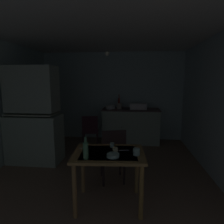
# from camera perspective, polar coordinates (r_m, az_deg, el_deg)

# --- Properties ---
(ground_plane) EXTENTS (5.34, 5.34, 0.00)m
(ground_plane) POSITION_cam_1_polar(r_m,az_deg,el_deg) (3.78, -3.46, -17.26)
(ground_plane) COLOR #856651
(wall_back) EXTENTS (4.06, 0.10, 2.47)m
(wall_back) POSITION_cam_1_polar(r_m,az_deg,el_deg) (5.61, 0.11, 4.65)
(wall_back) COLOR silver
(wall_back) RESTS_ON ground
(wall_right) EXTENTS (0.10, 4.44, 2.47)m
(wall_right) POSITION_cam_1_polar(r_m,az_deg,el_deg) (3.67, 29.35, 1.01)
(wall_right) COLOR silver
(wall_right) RESTS_ON ground
(ceiling_slab) EXTENTS (4.06, 4.44, 0.10)m
(ceiling_slab) POSITION_cam_1_polar(r_m,az_deg,el_deg) (3.49, -3.90, 23.11)
(ceiling_slab) COLOR silver
(hutch_cabinet) EXTENTS (1.06, 0.56, 1.98)m
(hutch_cabinet) POSITION_cam_1_polar(r_m,az_deg,el_deg) (4.26, -22.12, -1.75)
(hutch_cabinet) COLOR #A9B8A4
(hutch_cabinet) RESTS_ON ground
(counter_cabinet) EXTENTS (1.54, 0.64, 0.93)m
(counter_cabinet) POSITION_cam_1_polar(r_m,az_deg,el_deg) (5.33, 5.52, -4.02)
(counter_cabinet) COLOR #A9B8A4
(counter_cabinet) RESTS_ON ground
(sink_basin) EXTENTS (0.44, 0.34, 0.15)m
(sink_basin) POSITION_cam_1_polar(r_m,az_deg,el_deg) (5.24, 7.76, 1.74)
(sink_basin) COLOR silver
(sink_basin) RESTS_ON counter_cabinet
(hand_pump) EXTENTS (0.05, 0.27, 0.39)m
(hand_pump) POSITION_cam_1_polar(r_m,az_deg,el_deg) (5.28, 2.04, 2.87)
(hand_pump) COLOR maroon
(hand_pump) RESTS_ON counter_cabinet
(mixing_bowl_counter) EXTENTS (0.25, 0.25, 0.09)m
(mixing_bowl_counter) POSITION_cam_1_polar(r_m,az_deg,el_deg) (5.22, -0.46, 1.45)
(mixing_bowl_counter) COLOR white
(mixing_bowl_counter) RESTS_ON counter_cabinet
(stoneware_crock) EXTENTS (0.13, 0.13, 0.15)m
(stoneware_crock) POSITION_cam_1_polar(r_m,az_deg,el_deg) (5.24, 2.23, 1.77)
(stoneware_crock) COLOR beige
(stoneware_crock) RESTS_ON counter_cabinet
(dining_table) EXTENTS (0.98, 0.75, 0.75)m
(dining_table) POSITION_cam_1_polar(r_m,az_deg,el_deg) (2.66, -0.96, -14.24)
(dining_table) COLOR #A07540
(dining_table) RESTS_ON ground
(chair_far_side) EXTENTS (0.49, 0.49, 0.93)m
(chair_far_side) POSITION_cam_1_polar(r_m,az_deg,el_deg) (3.24, 0.29, -12.49)
(chair_far_side) COLOR #2F2122
(chair_far_side) RESTS_ON ground
(chair_by_counter) EXTENTS (0.46, 0.46, 0.84)m
(chair_by_counter) POSITION_cam_1_polar(r_m,az_deg,el_deg) (4.88, -6.42, -5.49)
(chair_by_counter) COLOR #361E24
(chair_by_counter) RESTS_ON ground
(serving_bowl_wide) EXTENTS (0.16, 0.16, 0.04)m
(serving_bowl_wide) POSITION_cam_1_polar(r_m,az_deg,el_deg) (2.47, 0.29, -12.70)
(serving_bowl_wide) COLOR #ADD1C1
(serving_bowl_wide) RESTS_ON dining_table
(teacup_cream) EXTENTS (0.09, 0.09, 0.09)m
(teacup_cream) POSITION_cam_1_polar(r_m,az_deg,el_deg) (2.54, 7.23, -11.58)
(teacup_cream) COLOR #ADD1C1
(teacup_cream) RESTS_ON dining_table
(mug_dark) EXTENTS (0.08, 0.08, 0.07)m
(mug_dark) POSITION_cam_1_polar(r_m,az_deg,el_deg) (2.60, 0.96, -11.16)
(mug_dark) COLOR beige
(mug_dark) RESTS_ON dining_table
(teacup_mint) EXTENTS (0.06, 0.06, 0.07)m
(teacup_mint) POSITION_cam_1_polar(r_m,az_deg,el_deg) (2.79, 0.05, -9.74)
(teacup_mint) COLOR #ADD1C1
(teacup_mint) RESTS_ON dining_table
(glass_bottle) EXTENTS (0.07, 0.07, 0.27)m
(glass_bottle) POSITION_cam_1_polar(r_m,az_deg,el_deg) (2.40, -7.78, -11.08)
(glass_bottle) COLOR #4C7F56
(glass_bottle) RESTS_ON dining_table
(table_knife) EXTENTS (0.18, 0.04, 0.00)m
(table_knife) POSITION_cam_1_polar(r_m,az_deg,el_deg) (2.69, 3.19, -11.22)
(table_knife) COLOR silver
(table_knife) RESTS_ON dining_table
(teaspoon_near_bowl) EXTENTS (0.15, 0.07, 0.00)m
(teaspoon_near_bowl) POSITION_cam_1_polar(r_m,az_deg,el_deg) (2.77, -8.29, -10.67)
(teaspoon_near_bowl) COLOR beige
(teaspoon_near_bowl) RESTS_ON dining_table
(pendant_bulb) EXTENTS (0.08, 0.08, 0.08)m
(pendant_bulb) POSITION_cam_1_polar(r_m,az_deg,el_deg) (3.48, -1.44, 16.91)
(pendant_bulb) COLOR #F9EFCC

